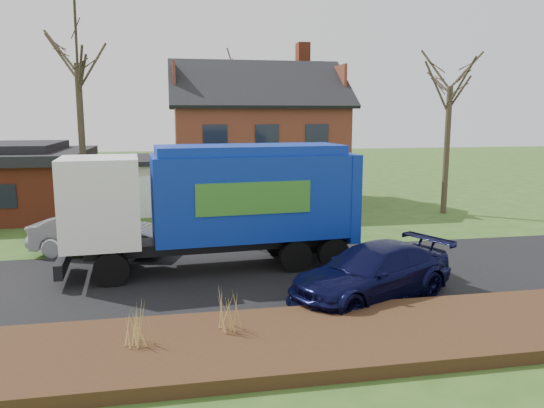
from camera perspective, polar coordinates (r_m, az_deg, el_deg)
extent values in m
plane|color=#2C4E1A|center=(17.20, -1.07, -7.82)|extent=(120.00, 120.00, 0.00)
cube|color=black|center=(17.20, -1.07, -7.78)|extent=(80.00, 7.00, 0.02)
cube|color=#311E10|center=(12.29, 3.21, -14.46)|extent=(80.00, 3.50, 0.30)
cube|color=beige|center=(30.78, -1.78, 2.55)|extent=(9.00, 7.50, 2.70)
cube|color=#562518|center=(30.56, -1.81, 7.67)|extent=(9.00, 7.50, 2.80)
cube|color=maroon|center=(32.29, 3.33, 15.52)|extent=(0.70, 0.90, 1.60)
cube|color=beige|center=(29.96, -13.43, 1.99)|extent=(3.50, 5.50, 2.60)
cube|color=black|center=(29.81, -13.54, 4.70)|extent=(3.90, 5.90, 0.24)
cylinder|color=black|center=(16.85, -16.92, -6.73)|extent=(1.09, 0.43, 1.06)
cylinder|color=black|center=(18.92, -16.71, -4.93)|extent=(1.09, 0.43, 1.06)
cylinder|color=black|center=(17.59, 2.52, -5.62)|extent=(1.09, 0.43, 1.06)
cylinder|color=black|center=(19.58, 0.64, -4.02)|extent=(1.09, 0.43, 1.06)
cylinder|color=black|center=(18.02, 6.58, -5.30)|extent=(1.09, 0.43, 1.06)
cylinder|color=black|center=(19.97, 4.33, -3.78)|extent=(1.09, 0.43, 1.06)
cube|color=black|center=(18.01, -5.38, -4.18)|extent=(8.87, 1.86, 0.36)
cube|color=white|center=(17.50, -17.95, 0.28)|extent=(2.53, 2.72, 2.76)
cube|color=black|center=(17.57, -21.65, 0.62)|extent=(0.25, 2.25, 0.92)
cube|color=black|center=(18.00, -21.56, -5.85)|extent=(0.44, 2.57, 0.46)
cube|color=#0C2997|center=(17.88, -2.38, 0.94)|extent=(6.62, 3.02, 2.76)
cube|color=#0C2997|center=(17.71, -2.42, 5.86)|extent=(6.29, 2.69, 0.31)
cube|color=#0C2997|center=(18.89, 7.53, 1.02)|extent=(0.55, 2.63, 2.97)
cube|color=#357A28|center=(16.58, -1.93, 0.61)|extent=(3.68, 0.31, 1.02)
cube|color=#357A28|center=(19.09, -3.68, 1.80)|extent=(3.68, 0.31, 1.02)
imported|color=#AFB1B7|center=(20.62, -18.03, -3.00)|extent=(5.23, 3.13, 1.63)
imported|color=black|center=(15.31, 10.69, -7.24)|extent=(5.64, 4.13, 1.52)
cylinder|color=#3A3223|center=(26.54, -19.75, 6.01)|extent=(0.31, 0.31, 7.47)
cylinder|color=#413727|center=(28.97, 18.27, 5.45)|extent=(0.30, 0.30, 6.55)
cylinder|color=#3D2E24|center=(38.47, -3.61, 7.62)|extent=(0.29, 0.29, 7.60)
cone|color=tan|center=(11.84, -14.16, -12.32)|extent=(0.04, 0.04, 0.99)
cone|color=tan|center=(11.85, -14.98, -12.33)|extent=(0.04, 0.04, 0.99)
cone|color=tan|center=(11.83, -13.34, -12.30)|extent=(0.04, 0.04, 0.99)
cone|color=tan|center=(11.96, -14.12, -12.08)|extent=(0.04, 0.04, 0.99)
cone|color=tan|center=(11.71, -14.20, -12.56)|extent=(0.04, 0.04, 0.99)
cone|color=tan|center=(12.29, -4.83, -11.17)|extent=(0.04, 0.04, 1.01)
cone|color=tan|center=(12.28, -5.58, -11.21)|extent=(0.04, 0.04, 1.01)
cone|color=tan|center=(12.30, -4.08, -11.13)|extent=(0.04, 0.04, 1.01)
cone|color=tan|center=(12.41, -4.89, -10.96)|extent=(0.04, 0.04, 1.01)
cone|color=tan|center=(12.17, -4.77, -11.38)|extent=(0.04, 0.04, 1.01)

